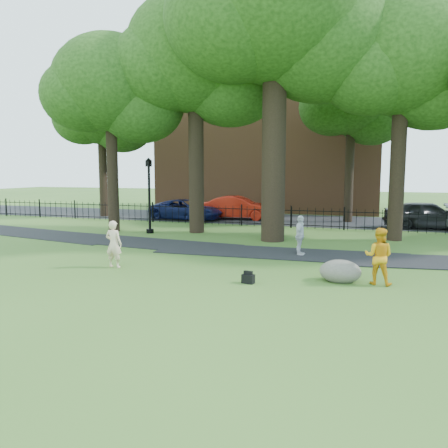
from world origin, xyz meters
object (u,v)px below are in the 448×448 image
(woman, at_px, (114,244))
(red_sedan, at_px, (238,208))
(boulder, at_px, (340,270))
(big_tree, at_px, (279,18))
(lamppost, at_px, (149,196))
(man, at_px, (379,256))

(woman, bearing_deg, red_sedan, -90.46)
(boulder, height_order, red_sedan, red_sedan)
(big_tree, bearing_deg, lamppost, 176.98)
(big_tree, distance_m, lamppost, 10.71)
(boulder, bearing_deg, man, 0.78)
(woman, relative_size, red_sedan, 0.34)
(man, xyz_separation_m, boulder, (-1.07, -0.01, -0.48))
(man, height_order, red_sedan, man)
(red_sedan, bearing_deg, boulder, -157.38)
(woman, bearing_deg, big_tree, -119.99)
(boulder, distance_m, red_sedan, 16.99)
(man, relative_size, red_sedan, 0.35)
(big_tree, bearing_deg, red_sedan, 117.99)
(woman, height_order, red_sedan, woman)
(big_tree, relative_size, boulder, 11.66)
(man, bearing_deg, woman, 11.75)
(red_sedan, bearing_deg, man, -154.24)
(lamppost, xyz_separation_m, red_sedan, (2.58, 7.77, -1.17))
(man, relative_size, lamppost, 0.42)
(woman, relative_size, lamppost, 0.41)
(big_tree, relative_size, man, 8.58)
(man, distance_m, boulder, 1.17)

